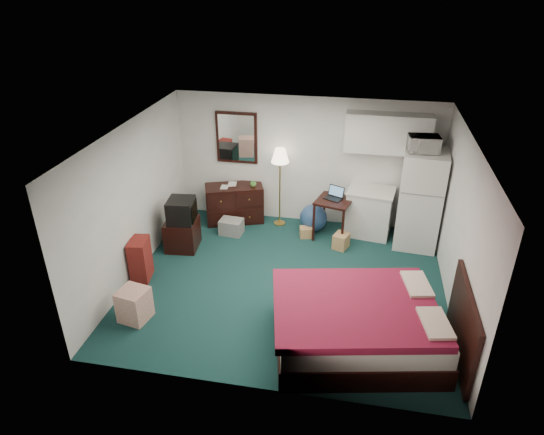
% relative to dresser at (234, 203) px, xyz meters
% --- Properties ---
extents(floor, '(5.00, 4.50, 0.01)m').
position_rel_dresser_xyz_m(floor, '(1.37, -1.94, -0.38)').
color(floor, black).
rests_on(floor, ground).
extents(ceiling, '(5.00, 4.50, 0.01)m').
position_rel_dresser_xyz_m(ceiling, '(1.37, -1.94, 2.12)').
color(ceiling, silver).
rests_on(ceiling, walls).
extents(walls, '(5.01, 4.51, 2.50)m').
position_rel_dresser_xyz_m(walls, '(1.37, -1.94, 0.87)').
color(walls, silver).
rests_on(walls, floor).
extents(mirror, '(0.80, 0.06, 1.00)m').
position_rel_dresser_xyz_m(mirror, '(0.02, 0.28, 1.27)').
color(mirror, white).
rests_on(mirror, walls).
extents(upper_cabinets, '(1.50, 0.35, 0.70)m').
position_rel_dresser_xyz_m(upper_cabinets, '(2.82, 0.13, 1.57)').
color(upper_cabinets, silver).
rests_on(upper_cabinets, walls).
extents(headboard, '(0.06, 1.56, 1.00)m').
position_rel_dresser_xyz_m(headboard, '(3.83, -3.21, 0.17)').
color(headboard, black).
rests_on(headboard, walls).
extents(dresser, '(1.22, 0.85, 0.76)m').
position_rel_dresser_xyz_m(dresser, '(0.00, 0.00, 0.00)').
color(dresser, black).
rests_on(dresser, floor).
extents(floor_lamp, '(0.43, 0.43, 1.57)m').
position_rel_dresser_xyz_m(floor_lamp, '(0.91, 0.04, 0.41)').
color(floor_lamp, gold).
rests_on(floor_lamp, floor).
extents(desk, '(0.75, 0.75, 0.78)m').
position_rel_dresser_xyz_m(desk, '(1.98, -0.31, 0.01)').
color(desk, black).
rests_on(desk, floor).
extents(exercise_ball, '(0.53, 0.53, 0.52)m').
position_rel_dresser_xyz_m(exercise_ball, '(1.59, -0.10, -0.12)').
color(exercise_ball, navy).
rests_on(exercise_ball, floor).
extents(kitchen_counter, '(0.89, 0.73, 0.88)m').
position_rel_dresser_xyz_m(kitchen_counter, '(2.63, -0.03, 0.06)').
color(kitchen_counter, silver).
rests_on(kitchen_counter, floor).
extents(fridge, '(0.80, 0.80, 1.79)m').
position_rel_dresser_xyz_m(fridge, '(3.48, -0.27, 0.51)').
color(fridge, silver).
rests_on(fridge, floor).
extents(bed, '(2.43, 2.06, 0.68)m').
position_rel_dresser_xyz_m(bed, '(2.53, -3.21, -0.04)').
color(bed, maroon).
rests_on(bed, floor).
extents(tv_stand, '(0.60, 0.64, 0.54)m').
position_rel_dresser_xyz_m(tv_stand, '(-0.67, -1.18, -0.11)').
color(tv_stand, black).
rests_on(tv_stand, floor).
extents(suitcase, '(0.34, 0.48, 0.71)m').
position_rel_dresser_xyz_m(suitcase, '(-0.99, -2.25, -0.02)').
color(suitcase, '#5B1616').
rests_on(suitcase, floor).
extents(retail_box, '(0.46, 0.46, 0.49)m').
position_rel_dresser_xyz_m(retail_box, '(-0.65, -3.23, -0.14)').
color(retail_box, beige).
rests_on(retail_box, floor).
extents(file_bin, '(0.45, 0.35, 0.29)m').
position_rel_dresser_xyz_m(file_bin, '(0.07, -0.54, -0.23)').
color(file_bin, gray).
rests_on(file_bin, floor).
extents(cardboard_box_a, '(0.27, 0.25, 0.20)m').
position_rel_dresser_xyz_m(cardboard_box_a, '(1.49, -0.39, -0.28)').
color(cardboard_box_a, tan).
rests_on(cardboard_box_a, floor).
extents(cardboard_box_b, '(0.32, 0.35, 0.28)m').
position_rel_dresser_xyz_m(cardboard_box_b, '(2.16, -0.67, -0.24)').
color(cardboard_box_b, tan).
rests_on(cardboard_box_b, floor).
extents(laptop, '(0.39, 0.36, 0.21)m').
position_rel_dresser_xyz_m(laptop, '(1.95, -0.27, 0.51)').
color(laptop, black).
rests_on(laptop, desk).
extents(crt_tv, '(0.51, 0.54, 0.42)m').
position_rel_dresser_xyz_m(crt_tv, '(-0.63, -1.20, 0.38)').
color(crt_tv, black).
rests_on(crt_tv, tv_stand).
extents(microwave, '(0.54, 0.33, 0.35)m').
position_rel_dresser_xyz_m(microwave, '(3.40, -0.28, 1.58)').
color(microwave, silver).
rests_on(microwave, fridge).
extents(book_a, '(0.15, 0.02, 0.20)m').
position_rel_dresser_xyz_m(book_a, '(-0.23, -0.11, 0.48)').
color(book_a, tan).
rests_on(book_a, dresser).
extents(book_b, '(0.17, 0.05, 0.22)m').
position_rel_dresser_xyz_m(book_b, '(-0.13, 0.04, 0.49)').
color(book_b, tan).
rests_on(book_b, dresser).
extents(mug, '(0.14, 0.12, 0.12)m').
position_rel_dresser_xyz_m(mug, '(0.38, 0.05, 0.44)').
color(mug, '#579F40').
rests_on(mug, dresser).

